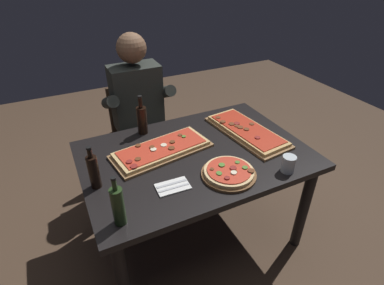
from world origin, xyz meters
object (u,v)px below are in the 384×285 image
(pizza_round_far, at_px, (229,173))
(vinegar_bottle_green, at_px, (142,119))
(tumbler_near_camera, at_px, (288,165))
(pizza_rectangular_front, at_px, (162,149))
(pizza_rectangular_left, at_px, (247,131))
(diner_chair, at_px, (138,131))
(wine_bottle_dark, at_px, (118,205))
(oil_bottle_amber, at_px, (94,171))
(dining_table, at_px, (195,165))
(seated_diner, at_px, (139,110))

(pizza_round_far, xyz_separation_m, vinegar_bottle_green, (-0.29, 0.67, 0.09))
(tumbler_near_camera, bearing_deg, pizza_rectangular_front, 139.35)
(pizza_rectangular_left, distance_m, diner_chair, 1.01)
(pizza_round_far, distance_m, wine_bottle_dark, 0.65)
(pizza_rectangular_left, relative_size, pizza_round_far, 2.12)
(wine_bottle_dark, bearing_deg, diner_chair, 70.09)
(pizza_rectangular_left, relative_size, wine_bottle_dark, 2.46)
(wine_bottle_dark, height_order, oil_bottle_amber, wine_bottle_dark)
(wine_bottle_dark, relative_size, vinegar_bottle_green, 0.97)
(oil_bottle_amber, relative_size, tumbler_near_camera, 2.53)
(diner_chair, bearing_deg, dining_table, -81.21)
(pizza_round_far, xyz_separation_m, wine_bottle_dark, (-0.64, -0.08, 0.09))
(oil_bottle_amber, bearing_deg, diner_chair, 61.55)
(pizza_rectangular_front, relative_size, pizza_round_far, 2.11)
(seated_diner, bearing_deg, pizza_rectangular_front, -94.84)
(tumbler_near_camera, distance_m, seated_diner, 1.25)
(pizza_round_far, relative_size, seated_diner, 0.24)
(vinegar_bottle_green, distance_m, diner_chair, 0.60)
(oil_bottle_amber, bearing_deg, dining_table, 4.50)
(pizza_round_far, bearing_deg, tumbler_near_camera, -19.25)
(pizza_rectangular_front, xyz_separation_m, pizza_round_far, (0.26, -0.39, -0.00))
(oil_bottle_amber, bearing_deg, wine_bottle_dark, -80.78)
(wine_bottle_dark, distance_m, diner_chair, 1.34)
(pizza_rectangular_front, bearing_deg, vinegar_bottle_green, 96.15)
(dining_table, bearing_deg, pizza_rectangular_front, 151.04)
(diner_chair, bearing_deg, pizza_round_far, -79.95)
(dining_table, bearing_deg, tumbler_near_camera, -45.06)
(diner_chair, xyz_separation_m, seated_diner, (0.00, -0.12, 0.26))
(vinegar_bottle_green, bearing_deg, seated_diner, 76.51)
(wine_bottle_dark, xyz_separation_m, seated_diner, (0.44, 1.09, -0.10))
(oil_bottle_amber, xyz_separation_m, seated_diner, (0.49, 0.78, -0.10))
(dining_table, relative_size, seated_diner, 1.05)
(dining_table, relative_size, vinegar_bottle_green, 5.03)
(pizza_round_far, bearing_deg, pizza_rectangular_front, 123.54)
(dining_table, distance_m, wine_bottle_dark, 0.70)
(dining_table, relative_size, diner_chair, 1.61)
(dining_table, bearing_deg, wine_bottle_dark, -147.93)
(dining_table, xyz_separation_m, wine_bottle_dark, (-0.57, -0.36, 0.20))
(pizza_rectangular_left, height_order, tumbler_near_camera, tumbler_near_camera)
(oil_bottle_amber, relative_size, diner_chair, 0.29)
(pizza_round_far, xyz_separation_m, diner_chair, (-0.20, 1.14, -0.27))
(diner_chair, bearing_deg, seated_diner, -90.00)
(pizza_rectangular_front, relative_size, pizza_rectangular_left, 1.00)
(dining_table, height_order, diner_chair, diner_chair)
(dining_table, height_order, pizza_round_far, pizza_round_far)
(vinegar_bottle_green, distance_m, tumbler_near_camera, 0.99)
(oil_bottle_amber, relative_size, seated_diner, 0.19)
(pizza_round_far, relative_size, diner_chair, 0.36)
(vinegar_bottle_green, xyz_separation_m, diner_chair, (0.08, 0.47, -0.36))
(pizza_rectangular_left, distance_m, pizza_round_far, 0.50)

